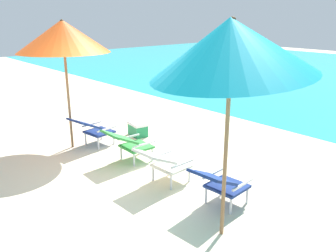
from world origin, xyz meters
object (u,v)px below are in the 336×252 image
Objects in this scene: lounge_chair_near_left at (129,142)px; lounge_chair_near_right at (163,162)px; cooler_box at (138,129)px; beach_umbrella_left at (63,36)px; lounge_chair_far_right at (220,182)px; beach_umbrella_right at (231,47)px; lounge_chair_far_left at (92,128)px.

lounge_chair_near_left and lounge_chair_near_right have the same top height.
cooler_box is (-1.13, 1.06, -0.24)m from lounge_chair_near_left.
beach_umbrella_left is 5.05× the size of cooler_box.
lounge_chair_far_right is at bearing 0.53° from lounge_chair_near_left.
lounge_chair_near_left is 3.31m from beach_umbrella_right.
lounge_chair_near_left is at bearing -43.03° from cooler_box.
beach_umbrella_right reaches higher than lounge_chair_far_right.
beach_umbrella_left reaches higher than lounge_chair_far_right.
lounge_chair_far_left is 1.20m from lounge_chair_near_left.
lounge_chair_near_right and lounge_chair_far_right have the same top height.
beach_umbrella_right is at bearing -12.44° from lounge_chair_near_right.
lounge_chair_near_right reaches higher than cooler_box.
lounge_chair_near_right is (2.32, -0.03, 0.00)m from lounge_chair_far_left.
beach_umbrella_left is (-3.67, -0.44, 1.87)m from lounge_chair_far_right.
lounge_chair_near_left is 0.98× the size of lounge_chair_far_right.
beach_umbrella_right is at bearing -0.30° from beach_umbrella_left.
beach_umbrella_right is at bearing -9.50° from lounge_chair_near_left.
lounge_chair_near_left is at bearing 16.08° from beach_umbrella_left.
beach_umbrella_left is at bearing -126.65° from lounge_chair_far_left.
lounge_chair_near_left reaches higher than cooler_box.
lounge_chair_far_right is at bearing 6.59° from lounge_chair_near_right.
lounge_chair_near_left is 1.73× the size of cooler_box.
lounge_chair_far_right reaches higher than cooler_box.
lounge_chair_far_left is 1.05× the size of lounge_chair_near_right.
lounge_chair_far_right is 2.04m from beach_umbrella_right.
beach_umbrella_right reaches higher than cooler_box.
beach_umbrella_left reaches higher than lounge_chair_near_right.
lounge_chair_far_left is 0.34× the size of beach_umbrella_right.
lounge_chair_near_left is (1.20, 0.07, 0.00)m from lounge_chair_far_left.
lounge_chair_near_right is (1.12, -0.11, 0.00)m from lounge_chair_near_left.
lounge_chair_near_right is at bearing 167.56° from beach_umbrella_right.
lounge_chair_far_left is 2.32m from lounge_chair_near_right.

